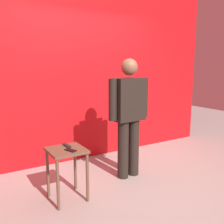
# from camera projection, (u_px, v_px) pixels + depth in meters

# --- Properties ---
(ground_plane) EXTENTS (12.00, 12.00, 0.00)m
(ground_plane) POSITION_uv_depth(u_px,v_px,m) (145.00, 189.00, 3.38)
(ground_plane) COLOR #9E9991
(back_wall_red) EXTENTS (4.90, 0.12, 3.15)m
(back_wall_red) POSITION_uv_depth(u_px,v_px,m) (91.00, 66.00, 4.37)
(back_wall_red) COLOR red
(back_wall_red) RESTS_ON ground_plane
(standing_person) EXTENTS (0.67, 0.26, 1.68)m
(standing_person) POSITION_uv_depth(u_px,v_px,m) (129.00, 112.00, 3.61)
(standing_person) COLOR black
(standing_person) RESTS_ON ground_plane
(side_table) EXTENTS (0.42, 0.42, 0.63)m
(side_table) POSITION_uv_depth(u_px,v_px,m) (67.00, 160.00, 3.04)
(side_table) COLOR brown
(side_table) RESTS_ON ground_plane
(cell_phone) EXTENTS (0.11, 0.16, 0.01)m
(cell_phone) POSITION_uv_depth(u_px,v_px,m) (71.00, 150.00, 2.96)
(cell_phone) COLOR black
(cell_phone) RESTS_ON side_table
(tv_remote) EXTENTS (0.05, 0.17, 0.02)m
(tv_remote) POSITION_uv_depth(u_px,v_px,m) (67.00, 146.00, 3.12)
(tv_remote) COLOR black
(tv_remote) RESTS_ON side_table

